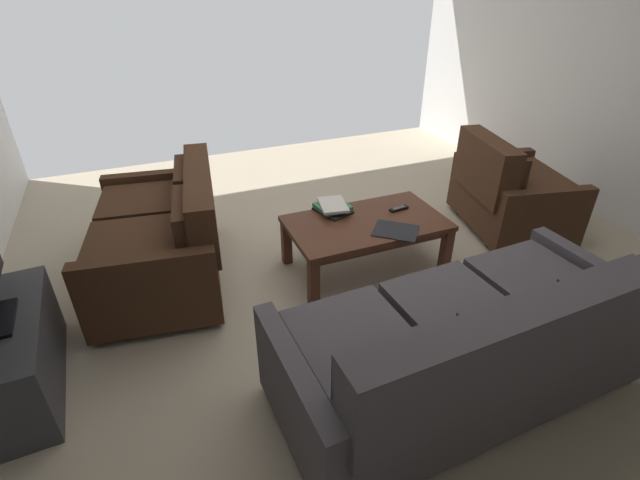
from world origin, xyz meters
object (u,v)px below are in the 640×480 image
at_px(loveseat_near, 164,236).
at_px(tv_remote, 399,209).
at_px(sofa_main, 469,346).
at_px(book_stack, 333,207).
at_px(coffee_table, 366,228).
at_px(tv_stand, 9,357).
at_px(loose_magazine, 396,231).
at_px(armchair_side, 509,192).

xyz_separation_m(loveseat_near, tv_remote, (-1.76, 0.37, 0.06)).
relative_size(sofa_main, book_stack, 6.24).
bearing_deg(coffee_table, sofa_main, 85.84).
bearing_deg(tv_stand, sofa_main, 156.60).
height_order(tv_stand, loose_magazine, tv_stand).
xyz_separation_m(armchair_side, tv_remote, (1.12, 0.01, 0.06)).
height_order(coffee_table, book_stack, book_stack).
relative_size(sofa_main, loveseat_near, 1.32).
bearing_deg(loveseat_near, sofa_main, 126.98).
bearing_deg(tv_stand, armchair_side, -173.26).
height_order(sofa_main, loose_magazine, sofa_main).
height_order(armchair_side, loose_magazine, armchair_side).
distance_m(coffee_table, book_stack, 0.32).
xyz_separation_m(loveseat_near, coffee_table, (-1.44, 0.44, -0.01)).
relative_size(sofa_main, coffee_table, 1.70).
height_order(sofa_main, book_stack, sofa_main).
relative_size(book_stack, loose_magazine, 1.03).
bearing_deg(tv_remote, loveseat_near, -11.86).
distance_m(coffee_table, tv_stand, 2.38).
distance_m(sofa_main, tv_remote, 1.47).
bearing_deg(armchair_side, book_stack, -5.98).
height_order(coffee_table, tv_stand, tv_stand).
relative_size(sofa_main, tv_stand, 2.04).
xyz_separation_m(sofa_main, book_stack, (0.07, -1.59, 0.08)).
bearing_deg(sofa_main, loose_magazine, -101.15).
height_order(loveseat_near, armchair_side, armchair_side).
bearing_deg(coffee_table, loveseat_near, -16.95).
height_order(armchair_side, tv_remote, armchair_side).
height_order(loveseat_near, book_stack, loveseat_near).
bearing_deg(loose_magazine, tv_remote, 6.78).
bearing_deg(loose_magazine, tv_stand, 134.66).
bearing_deg(tv_stand, tv_remote, -170.71).
distance_m(sofa_main, loveseat_near, 2.23).
bearing_deg(book_stack, coffee_table, 124.13).
xyz_separation_m(coffee_table, armchair_side, (-1.44, -0.08, 0.01)).
bearing_deg(tv_remote, loose_magazine, 55.61).
relative_size(tv_stand, book_stack, 3.06).
bearing_deg(tv_stand, book_stack, -164.20).
xyz_separation_m(coffee_table, tv_stand, (2.35, 0.37, -0.11)).
distance_m(loveseat_near, book_stack, 1.28).
xyz_separation_m(loveseat_near, loose_magazine, (-1.56, 0.65, 0.05)).
relative_size(loveseat_near, armchair_side, 1.36).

